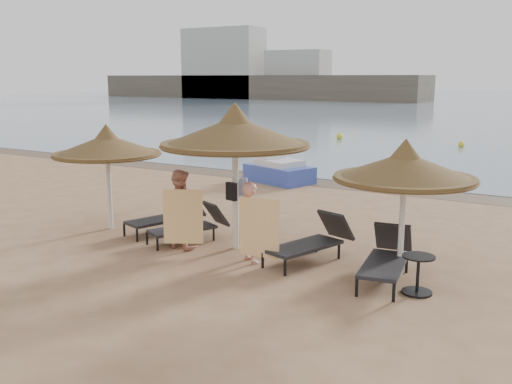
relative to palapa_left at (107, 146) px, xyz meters
The scene contains 20 objects.
ground 4.02m from the palapa_left, 15.40° to the right, with size 160.00×160.00×0.00m, color #9F7756.
wet_sand_strip 9.35m from the palapa_left, 68.66° to the left, with size 200.00×1.60×0.01m, color brown.
far_shore 79.94m from the palapa_left, 105.82° to the left, with size 150.00×54.80×12.00m.
palapa_left is the anchor object (origin of this frame).
palapa_center 3.63m from the palapa_left, ahead, with size 3.24×3.24×3.21m.
palapa_right 7.24m from the palapa_left, ahead, with size 2.65×2.65×2.63m.
lounger_far_left 2.27m from the palapa_left, 21.68° to the left, with size 1.24×2.10×0.89m.
lounger_near_left 2.95m from the palapa_left, ahead, with size 1.36×1.96×0.84m.
lounger_near_right 5.67m from the palapa_left, ahead, with size 1.29×2.21×0.94m.
lounger_far_right 7.26m from the palapa_left, ahead, with size 0.99×2.18×0.94m.
side_table 7.99m from the palapa_left, ahead, with size 0.57×0.57×0.69m.
person_left 2.74m from the palapa_left, ahead, with size 0.94×0.61×2.04m, color tan.
person_right 4.52m from the palapa_left, ahead, with size 0.89×0.58×1.94m, color tan.
towel_left 3.20m from the palapa_left, 14.31° to the right, with size 0.74×0.43×1.18m.
towel_right 4.93m from the palapa_left, ahead, with size 0.85×0.11×1.19m.
bag_patterned 3.68m from the palapa_left, ahead, with size 0.34×0.22×0.41m.
bag_dark 3.68m from the palapa_left, ahead, with size 0.29×0.15×0.39m.
pedal_boat 8.03m from the palapa_left, 86.05° to the left, with size 2.74×2.13×1.12m.
buoy_left 22.50m from the palapa_left, 97.70° to the left, with size 0.40×0.40×0.40m, color yellow.
buoy_extra 22.34m from the palapa_left, 79.24° to the left, with size 0.35×0.35×0.35m, color yellow.
Camera 1 is at (6.83, -9.14, 3.73)m, focal length 40.00 mm.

